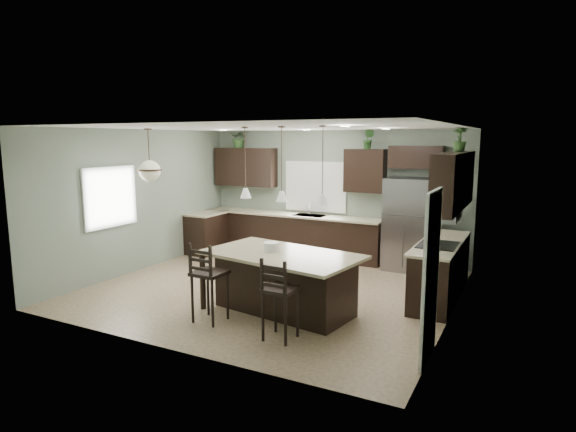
{
  "coord_description": "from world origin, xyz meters",
  "views": [
    {
      "loc": [
        3.97,
        -7.14,
        2.61
      ],
      "look_at": [
        0.1,
        0.4,
        1.25
      ],
      "focal_mm": 30.0,
      "sensor_mm": 36.0,
      "label": 1
    }
  ],
  "objects_px": {
    "refrigerator": "(408,224)",
    "bar_stool_left": "(210,282)",
    "serving_dish": "(271,247)",
    "bar_stool_right": "(280,298)",
    "plant_back_left": "(239,138)",
    "kitchen_island": "(282,283)"
  },
  "relations": [
    {
      "from": "refrigerator",
      "to": "plant_back_left",
      "type": "distance_m",
      "value": 4.44
    },
    {
      "from": "serving_dish",
      "to": "plant_back_left",
      "type": "height_order",
      "value": "plant_back_left"
    },
    {
      "from": "serving_dish",
      "to": "bar_stool_left",
      "type": "height_order",
      "value": "bar_stool_left"
    },
    {
      "from": "serving_dish",
      "to": "bar_stool_right",
      "type": "bearing_deg",
      "value": -54.89
    },
    {
      "from": "refrigerator",
      "to": "kitchen_island",
      "type": "relative_size",
      "value": 0.8
    },
    {
      "from": "kitchen_island",
      "to": "bar_stool_right",
      "type": "height_order",
      "value": "bar_stool_right"
    },
    {
      "from": "serving_dish",
      "to": "refrigerator",
      "type": "bearing_deg",
      "value": 68.51
    },
    {
      "from": "refrigerator",
      "to": "plant_back_left",
      "type": "bearing_deg",
      "value": 177.51
    },
    {
      "from": "kitchen_island",
      "to": "bar_stool_right",
      "type": "relative_size",
      "value": 2.07
    },
    {
      "from": "plant_back_left",
      "to": "serving_dish",
      "type": "bearing_deg",
      "value": -51.26
    },
    {
      "from": "kitchen_island",
      "to": "bar_stool_left",
      "type": "height_order",
      "value": "bar_stool_left"
    },
    {
      "from": "kitchen_island",
      "to": "bar_stool_right",
      "type": "bearing_deg",
      "value": -54.11
    },
    {
      "from": "serving_dish",
      "to": "plant_back_left",
      "type": "xyz_separation_m",
      "value": [
        -2.79,
        3.48,
        1.64
      ]
    },
    {
      "from": "bar_stool_right",
      "to": "plant_back_left",
      "type": "relative_size",
      "value": 2.36
    },
    {
      "from": "kitchen_island",
      "to": "bar_stool_right",
      "type": "distance_m",
      "value": 0.99
    },
    {
      "from": "bar_stool_right",
      "to": "serving_dish",
      "type": "bearing_deg",
      "value": 126.1
    },
    {
      "from": "refrigerator",
      "to": "bar_stool_left",
      "type": "height_order",
      "value": "refrigerator"
    },
    {
      "from": "kitchen_island",
      "to": "serving_dish",
      "type": "relative_size",
      "value": 9.65
    },
    {
      "from": "refrigerator",
      "to": "kitchen_island",
      "type": "bearing_deg",
      "value": -108.29
    },
    {
      "from": "bar_stool_left",
      "to": "kitchen_island",
      "type": "bearing_deg",
      "value": 47.6
    },
    {
      "from": "refrigerator",
      "to": "bar_stool_right",
      "type": "distance_m",
      "value": 4.28
    },
    {
      "from": "bar_stool_right",
      "to": "plant_back_left",
      "type": "bearing_deg",
      "value": 129.0
    }
  ]
}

